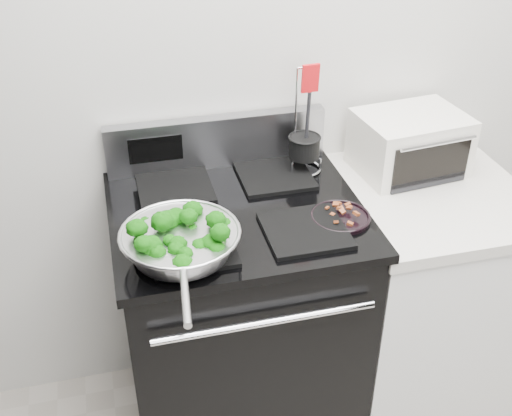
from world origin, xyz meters
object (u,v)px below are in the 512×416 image
object	(u,v)px
toaster_oven	(410,143)
bacon_plate	(341,214)
skillet	(181,241)
utensil_holder	(304,152)
gas_range	(239,319)

from	to	relation	value
toaster_oven	bacon_plate	bearing A→B (deg)	-147.53
skillet	bacon_plate	xyz separation A→B (m)	(0.50, 0.07, -0.04)
utensil_holder	skillet	bearing A→B (deg)	-144.29
gas_range	toaster_oven	bearing A→B (deg)	13.40
bacon_plate	toaster_oven	xyz separation A→B (m)	(0.36, 0.29, 0.06)
gas_range	skillet	size ratio (longest dim) A/B	2.10
utensil_holder	toaster_oven	size ratio (longest dim) A/B	1.00
bacon_plate	utensil_holder	size ratio (longest dim) A/B	0.48
bacon_plate	toaster_oven	distance (m)	0.46
utensil_holder	toaster_oven	world-z (taller)	utensil_holder
bacon_plate	gas_range	bearing A→B (deg)	156.04
skillet	toaster_oven	xyz separation A→B (m)	(0.86, 0.36, 0.02)
skillet	utensil_holder	world-z (taller)	utensil_holder
skillet	bacon_plate	world-z (taller)	skillet
skillet	gas_range	bearing A→B (deg)	50.73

